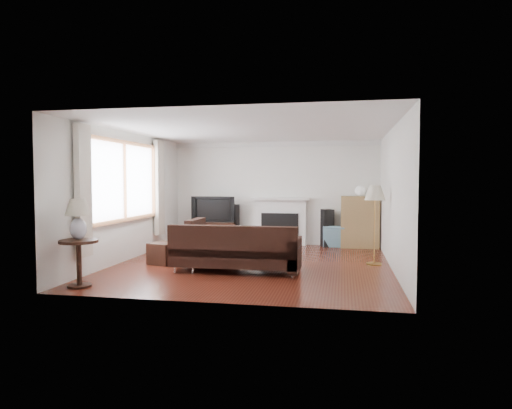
% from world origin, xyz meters
% --- Properties ---
extents(room, '(5.10, 5.60, 2.54)m').
position_xyz_m(room, '(0.00, 0.00, 1.25)').
color(room, '#531D12').
rests_on(room, ground).
extents(window, '(0.12, 2.74, 1.54)m').
position_xyz_m(window, '(-2.45, -0.20, 1.55)').
color(window, '#985E38').
rests_on(window, room).
extents(curtain_near, '(0.10, 0.35, 2.10)m').
position_xyz_m(curtain_near, '(-2.40, -1.72, 1.40)').
color(curtain_near, silver).
rests_on(curtain_near, room).
extents(curtain_far, '(0.10, 0.35, 2.10)m').
position_xyz_m(curtain_far, '(-2.40, 1.32, 1.40)').
color(curtain_far, silver).
rests_on(curtain_far, room).
extents(fireplace, '(1.40, 0.26, 1.15)m').
position_xyz_m(fireplace, '(0.15, 2.64, 0.57)').
color(fireplace, white).
rests_on(fireplace, room).
extents(tv_stand, '(1.10, 0.50, 0.55)m').
position_xyz_m(tv_stand, '(-1.46, 2.47, 0.28)').
color(tv_stand, black).
rests_on(tv_stand, ground).
extents(television, '(1.08, 0.14, 0.62)m').
position_xyz_m(television, '(-1.46, 2.47, 0.86)').
color(television, black).
rests_on(television, tv_stand).
extents(speaker_left, '(0.34, 0.38, 0.98)m').
position_xyz_m(speaker_left, '(-0.97, 2.53, 0.49)').
color(speaker_left, black).
rests_on(speaker_left, ground).
extents(speaker_right, '(0.33, 0.36, 0.88)m').
position_xyz_m(speaker_right, '(1.28, 2.54, 0.44)').
color(speaker_right, black).
rests_on(speaker_right, ground).
extents(bookshelf, '(0.87, 0.41, 1.20)m').
position_xyz_m(bookshelf, '(2.04, 2.51, 0.60)').
color(bookshelf, olive).
rests_on(bookshelf, ground).
extents(globe_lamp, '(0.24, 0.24, 0.24)m').
position_xyz_m(globe_lamp, '(2.04, 2.51, 1.32)').
color(globe_lamp, white).
rests_on(globe_lamp, bookshelf).
extents(sectional_sofa, '(2.36, 1.73, 0.76)m').
position_xyz_m(sectional_sofa, '(-0.15, -0.71, 0.38)').
color(sectional_sofa, black).
rests_on(sectional_sofa, ground).
extents(coffee_table, '(1.18, 0.65, 0.46)m').
position_xyz_m(coffee_table, '(-0.28, 0.48, 0.23)').
color(coffee_table, '#9A6949').
rests_on(coffee_table, ground).
extents(footstool, '(0.60, 0.60, 0.40)m').
position_xyz_m(footstool, '(-1.64, -0.28, 0.20)').
color(footstool, black).
rests_on(footstool, ground).
extents(floor_lamp, '(0.45, 0.45, 1.47)m').
position_xyz_m(floor_lamp, '(2.22, 0.36, 0.74)').
color(floor_lamp, '#A97B3A').
rests_on(floor_lamp, ground).
extents(side_table, '(0.56, 0.56, 0.70)m').
position_xyz_m(side_table, '(-2.15, -2.27, 0.35)').
color(side_table, black).
rests_on(side_table, ground).
extents(table_lamp, '(0.37, 0.37, 0.59)m').
position_xyz_m(table_lamp, '(-2.15, -2.27, 0.99)').
color(table_lamp, silver).
rests_on(table_lamp, side_table).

